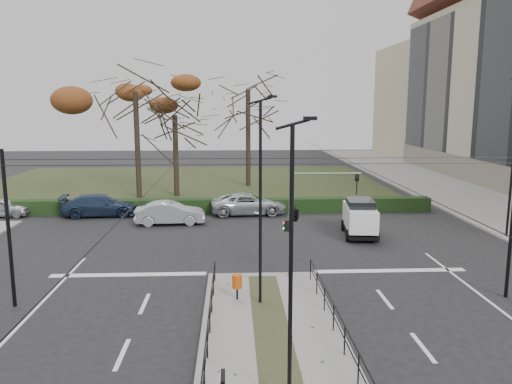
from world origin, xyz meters
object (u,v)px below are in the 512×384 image
parked_car_second (170,213)px  bare_tree_near (175,121)px  traffic_light (297,212)px  streetlamp_median_near (291,267)px  parked_car_third (100,205)px  bare_tree_center (248,97)px  parked_car_fourth (249,204)px  litter_bin (237,282)px  white_van (360,217)px  rust_tree (135,92)px  streetlamp_median_far (261,201)px  parked_car_first (2,207)px

parked_car_second → bare_tree_near: bare_tree_near is taller
traffic_light → parked_car_second: traffic_light is taller
streetlamp_median_near → bare_tree_near: bearing=101.3°
traffic_light → streetlamp_median_near: size_ratio=0.69×
parked_car_second → parked_car_third: (-5.13, 2.70, 0.02)m
bare_tree_center → parked_car_fourth: bearing=-91.7°
traffic_light → parked_car_second: 12.90m
bare_tree_near → litter_bin: bearing=-78.2°
litter_bin → bare_tree_near: 24.27m
white_van → bare_tree_center: size_ratio=0.34×
parked_car_fourth → rust_tree: 13.47m
streetlamp_median_far → white_van: (6.40, 10.22, -2.95)m
parked_car_second → bare_tree_center: size_ratio=0.37×
white_van → bare_tree_center: bare_tree_center is taller
litter_bin → parked_car_fourth: size_ratio=0.18×
traffic_light → parked_car_first: traffic_light is taller
traffic_light → parked_car_third: size_ratio=0.95×
parked_car_fourth → bare_tree_near: 10.74m
parked_car_second → bare_tree_near: 11.37m
white_van → parked_car_first: bearing=165.1°
streetlamp_median_far → rust_tree: rust_tree is taller
litter_bin → parked_car_first: parked_car_first is taller
parked_car_first → parked_car_second: bearing=-104.8°
parked_car_third → parked_car_second: bearing=-122.5°
streetlamp_median_far → parked_car_third: streetlamp_median_far is taller
parked_car_second → traffic_light: bearing=-151.5°
traffic_light → bare_tree_near: size_ratio=0.55×
parked_car_fourth → white_van: size_ratio=1.30×
parked_car_second → streetlamp_median_near: bearing=-169.0°
white_van → parked_car_fourth: bearing=135.4°
streetlamp_median_near → parked_car_first: bearing=126.7°
streetlamp_median_far → bare_tree_near: 24.34m
bare_tree_center → bare_tree_near: 8.34m
parked_car_first → parked_car_fourth: (17.03, 0.00, 0.09)m
parked_car_fourth → rust_tree: size_ratio=0.47×
bare_tree_near → white_van: bearing=-47.7°
litter_bin → parked_car_first: 22.69m
rust_tree → streetlamp_median_near: bearing=-73.0°
rust_tree → bare_tree_center: (9.17, 5.89, -0.28)m
parked_car_first → litter_bin: bearing=-136.6°
traffic_light → rust_tree: rust_tree is taller
streetlamp_median_near → bare_tree_near: size_ratio=0.80×
bare_tree_center → white_van: bearing=-72.2°
parked_car_fourth → parked_car_third: bearing=87.0°
bare_tree_center → bare_tree_near: bearing=-139.9°
white_van → bare_tree_near: 18.74m
streetlamp_median_near → parked_car_fourth: 23.40m
parked_car_first → rust_tree: (8.22, 6.41, 8.02)m
traffic_light → parked_car_first: bearing=144.1°
traffic_light → bare_tree_near: 22.16m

